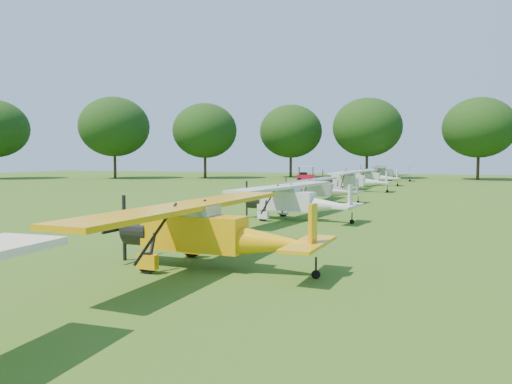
{
  "coord_description": "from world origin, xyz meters",
  "views": [
    {
      "loc": [
        7.69,
        -24.99,
        3.38
      ],
      "look_at": [
        -1.72,
        1.77,
        1.4
      ],
      "focal_mm": 35.0,
      "sensor_mm": 36.0,
      "label": 1
    }
  ],
  "objects_px": {
    "aircraft_2": "(208,228)",
    "aircraft_3": "(294,198)",
    "golf_cart": "(306,176)",
    "aircraft_5": "(353,179)",
    "aircraft_4": "(320,188)",
    "aircraft_6": "(370,176)",
    "aircraft_7": "(384,172)"
  },
  "relations": [
    {
      "from": "aircraft_2",
      "to": "golf_cart",
      "type": "distance_m",
      "value": 56.33
    },
    {
      "from": "aircraft_7",
      "to": "golf_cart",
      "type": "height_order",
      "value": "aircraft_7"
    },
    {
      "from": "aircraft_5",
      "to": "golf_cart",
      "type": "xyz_separation_m",
      "value": [
        -9.53,
        19.32,
        -0.52
      ]
    },
    {
      "from": "aircraft_6",
      "to": "aircraft_7",
      "type": "distance_m",
      "value": 12.4
    },
    {
      "from": "aircraft_4",
      "to": "aircraft_2",
      "type": "bearing_deg",
      "value": -81.52
    },
    {
      "from": "aircraft_2",
      "to": "aircraft_4",
      "type": "xyz_separation_m",
      "value": [
        -1.56,
        23.24,
        -0.17
      ]
    },
    {
      "from": "aircraft_2",
      "to": "aircraft_6",
      "type": "distance_m",
      "value": 47.35
    },
    {
      "from": "aircraft_3",
      "to": "aircraft_7",
      "type": "height_order",
      "value": "aircraft_7"
    },
    {
      "from": "aircraft_2",
      "to": "aircraft_3",
      "type": "relative_size",
      "value": 1.05
    },
    {
      "from": "golf_cart",
      "to": "aircraft_5",
      "type": "bearing_deg",
      "value": -74.72
    },
    {
      "from": "aircraft_6",
      "to": "aircraft_4",
      "type": "bearing_deg",
      "value": -89.23
    },
    {
      "from": "aircraft_6",
      "to": "golf_cart",
      "type": "bearing_deg",
      "value": 144.37
    },
    {
      "from": "aircraft_4",
      "to": "aircraft_5",
      "type": "distance_m",
      "value": 12.8
    },
    {
      "from": "aircraft_4",
      "to": "aircraft_7",
      "type": "relative_size",
      "value": 0.82
    },
    {
      "from": "aircraft_2",
      "to": "aircraft_5",
      "type": "relative_size",
      "value": 1.02
    },
    {
      "from": "aircraft_4",
      "to": "golf_cart",
      "type": "bearing_deg",
      "value": 110.15
    },
    {
      "from": "aircraft_3",
      "to": "aircraft_6",
      "type": "height_order",
      "value": "aircraft_3"
    },
    {
      "from": "aircraft_3",
      "to": "golf_cart",
      "type": "distance_m",
      "value": 44.29
    },
    {
      "from": "aircraft_5",
      "to": "aircraft_3",
      "type": "bearing_deg",
      "value": -86.52
    },
    {
      "from": "aircraft_3",
      "to": "golf_cart",
      "type": "bearing_deg",
      "value": 112.41
    },
    {
      "from": "aircraft_5",
      "to": "aircraft_6",
      "type": "bearing_deg",
      "value": 90.54
    },
    {
      "from": "golf_cart",
      "to": "aircraft_4",
      "type": "bearing_deg",
      "value": -85.47
    },
    {
      "from": "aircraft_2",
      "to": "aircraft_6",
      "type": "height_order",
      "value": "aircraft_2"
    },
    {
      "from": "aircraft_7",
      "to": "aircraft_6",
      "type": "bearing_deg",
      "value": -95.36
    },
    {
      "from": "aircraft_2",
      "to": "golf_cart",
      "type": "height_order",
      "value": "aircraft_2"
    },
    {
      "from": "aircraft_5",
      "to": "aircraft_6",
      "type": "xyz_separation_m",
      "value": [
        0.4,
        11.32,
        -0.05
      ]
    },
    {
      "from": "aircraft_7",
      "to": "golf_cart",
      "type": "relative_size",
      "value": 4.19
    },
    {
      "from": "aircraft_4",
      "to": "aircraft_7",
      "type": "xyz_separation_m",
      "value": [
        1.54,
        36.5,
        0.24
      ]
    },
    {
      "from": "aircraft_7",
      "to": "golf_cart",
      "type": "bearing_deg",
      "value": -160.14
    },
    {
      "from": "aircraft_6",
      "to": "aircraft_5",
      "type": "bearing_deg",
      "value": -88.83
    },
    {
      "from": "aircraft_3",
      "to": "aircraft_5",
      "type": "relative_size",
      "value": 0.97
    },
    {
      "from": "aircraft_3",
      "to": "aircraft_6",
      "type": "xyz_separation_m",
      "value": [
        0.02,
        35.17,
        -0.01
      ]
    }
  ]
}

